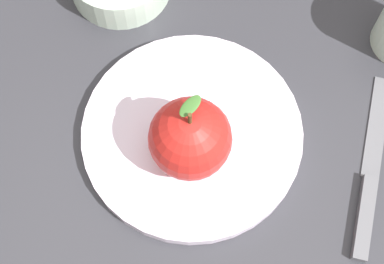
# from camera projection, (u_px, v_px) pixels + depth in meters

# --- Properties ---
(ground_plane) EXTENTS (2.40, 2.40, 0.00)m
(ground_plane) POSITION_uv_depth(u_px,v_px,m) (228.00, 137.00, 0.58)
(ground_plane) COLOR #2D2D33
(dinner_plate) EXTENTS (0.22, 0.22, 0.01)m
(dinner_plate) POSITION_uv_depth(u_px,v_px,m) (192.00, 136.00, 0.57)
(dinner_plate) COLOR silver
(dinner_plate) RESTS_ON ground_plane
(apple) EXTENTS (0.08, 0.08, 0.09)m
(apple) POSITION_uv_depth(u_px,v_px,m) (190.00, 139.00, 0.52)
(apple) COLOR #B21E19
(apple) RESTS_ON dinner_plate
(knife) EXTENTS (0.20, 0.06, 0.01)m
(knife) POSITION_uv_depth(u_px,v_px,m) (370.00, 181.00, 0.56)
(knife) COLOR #59595E
(knife) RESTS_ON ground_plane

